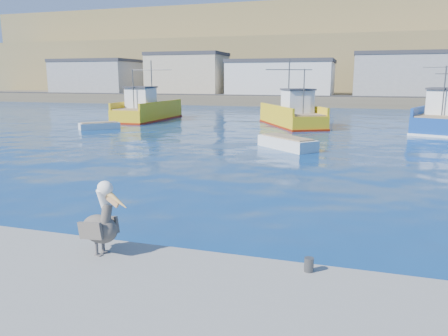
% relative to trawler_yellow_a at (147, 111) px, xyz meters
% --- Properties ---
extents(ground, '(260.00, 260.00, 0.00)m').
position_rel_trawler_yellow_a_xyz_m(ground, '(18.20, -30.78, -1.00)').
color(ground, navy).
rests_on(ground, ground).
extents(dock_bollards, '(36.20, 0.20, 0.30)m').
position_rel_trawler_yellow_a_xyz_m(dock_bollards, '(18.80, -34.18, -0.35)').
color(dock_bollards, '#4C4C4C').
rests_on(dock_bollards, dock).
extents(far_shore, '(200.00, 81.00, 24.00)m').
position_rel_trawler_yellow_a_xyz_m(far_shore, '(18.20, 78.42, 7.98)').
color(far_shore, brown).
rests_on(far_shore, ground).
extents(trawler_yellow_a, '(4.83, 10.57, 6.42)m').
position_rel_trawler_yellow_a_xyz_m(trawler_yellow_a, '(0.00, 0.00, 0.00)').
color(trawler_yellow_a, gold).
rests_on(trawler_yellow_a, ground).
extents(trawler_yellow_b, '(7.76, 10.30, 6.33)m').
position_rel_trawler_yellow_a_xyz_m(trawler_yellow_b, '(15.92, -1.30, -0.04)').
color(trawler_yellow_b, gold).
rests_on(trawler_yellow_b, ground).
extents(trawler_blue, '(7.33, 11.84, 6.50)m').
position_rel_trawler_yellow_a_xyz_m(trawler_blue, '(29.28, -1.22, 0.03)').
color(trawler_blue, navy).
rests_on(trawler_blue, ground).
extents(skiff_left, '(3.29, 3.31, 0.75)m').
position_rel_trawler_yellow_a_xyz_m(skiff_left, '(-0.16, -8.97, -0.76)').
color(skiff_left, silver).
rests_on(skiff_left, ground).
extents(skiff_mid, '(4.28, 4.13, 0.96)m').
position_rel_trawler_yellow_a_xyz_m(skiff_mid, '(17.65, -15.06, -0.69)').
color(skiff_mid, silver).
rests_on(skiff_mid, ground).
extents(pelican, '(1.42, 0.76, 1.75)m').
position_rel_trawler_yellow_a_xyz_m(pelican, '(16.57, -34.65, 0.24)').
color(pelican, '#595451').
rests_on(pelican, dock).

